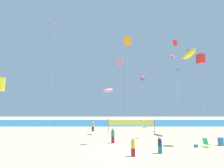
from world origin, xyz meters
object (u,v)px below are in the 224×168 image
volleyball_net (131,123)px  kite_red_diamond (55,30)px  beachgoer_teal_shirt (113,135)px  kite_blue_diamond (177,70)px  kite_red_box (201,59)px  kite_yellow_box (0,84)px  beachgoer_mustard_shirt (133,147)px  beachgoer_navy_shirt (160,144)px  kite_pink_inflatable (108,90)px  folding_beach_chair (207,143)px  kite_pink_tube (173,56)px  kite_red_delta (174,43)px  beach_handbag (196,146)px  kite_yellow_inflatable (189,54)px  kite_orange_delta (127,42)px  beachgoer_coral_shirt (93,126)px  trash_barrel (221,142)px  kite_violet_delta (143,78)px  kite_pink_delta (121,62)px

volleyball_net → kite_red_diamond: bearing=-178.8°
beachgoer_teal_shirt → kite_blue_diamond: size_ratio=0.15×
kite_red_box → kite_yellow_box: size_ratio=1.37×
beachgoer_mustard_shirt → kite_blue_diamond: size_ratio=0.14×
beachgoer_navy_shirt → kite_pink_inflatable: 20.22m
folding_beach_chair → kite_pink_tube: kite_pink_tube is taller
folding_beach_chair → kite_pink_inflatable: 20.53m
kite_red_delta → kite_yellow_box: (-21.76, -4.44, -6.66)m
folding_beach_chair → beach_handbag: (-1.19, -0.14, -0.32)m
beachgoer_teal_shirt → kite_yellow_inflatable: bearing=144.8°
beachgoer_teal_shirt → kite_blue_diamond: (11.88, 8.97, 10.03)m
beachgoer_teal_shirt → kite_pink_tube: bearing=170.0°
kite_orange_delta → beachgoer_mustard_shirt: bearing=-89.7°
beachgoer_coral_shirt → folding_beach_chair: beachgoer_coral_shirt is taller
trash_barrel → kite_blue_diamond: bearing=91.1°
beachgoer_coral_shirt → kite_red_box: (13.71, -11.53, 8.87)m
kite_pink_tube → kite_yellow_box: (-26.03, -16.32, -8.71)m
beachgoer_navy_shirt → kite_blue_diamond: size_ratio=0.14×
beachgoer_mustard_shirt → kite_yellow_inflatable: (10.58, 10.27, 11.86)m
beachgoer_navy_shirt → kite_blue_diamond: (7.56, 13.36, 10.14)m
volleyball_net → kite_yellow_box: (-15.82, -9.11, 5.15)m
kite_red_delta → kite_yellow_box: bearing=-168.5°
beach_handbag → kite_yellow_inflatable: size_ratio=0.03×
beach_handbag → kite_red_delta: (0.13, 4.48, 13.30)m
beachgoer_teal_shirt → kite_violet_delta: kite_violet_delta is taller
beachgoer_teal_shirt → trash_barrel: (12.08, -1.19, -0.50)m
kite_yellow_inflatable → kite_orange_delta: bearing=-149.9°
beachgoer_mustard_shirt → kite_pink_inflatable: kite_pink_inflatable is taller
kite_pink_tube → beachgoer_navy_shirt: bearing=-115.5°
beachgoer_mustard_shirt → beach_handbag: 7.84m
kite_yellow_box → kite_red_diamond: bearing=74.1°
beachgoer_coral_shirt → kite_yellow_box: (-9.28, -11.68, 5.88)m
kite_red_box → trash_barrel: bearing=19.4°
beach_handbag → kite_orange_delta: kite_orange_delta is taller
beachgoer_mustard_shirt → kite_yellow_box: bearing=-111.6°
trash_barrel → kite_pink_tube: (1.16, 15.52, 15.06)m
volleyball_net → kite_yellow_inflatable: size_ratio=0.56×
kite_violet_delta → beachgoer_navy_shirt: bearing=-95.3°
kite_pink_tube → kite_pink_delta: 15.18m
volleyball_net → kite_violet_delta: kite_violet_delta is taller
beachgoer_mustard_shirt → folding_beach_chair: beachgoer_mustard_shirt is taller
beachgoer_teal_shirt → kite_pink_delta: size_ratio=0.14×
kite_blue_diamond → kite_pink_inflatable: bearing=159.1°
kite_pink_delta → kite_red_diamond: bearing=174.6°
kite_pink_inflatable → kite_red_box: kite_red_box is taller
beachgoer_teal_shirt → kite_pink_inflatable: size_ratio=0.21×
kite_blue_diamond → kite_pink_inflatable: kite_blue_diamond is taller
kite_blue_diamond → volleyball_net: bearing=-168.2°
beachgoer_coral_shirt → kite_yellow_inflatable: size_ratio=0.13×
kite_orange_delta → kite_pink_tube: (11.53, 15.47, 3.30)m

